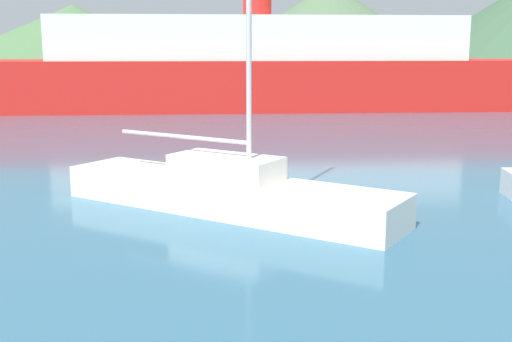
# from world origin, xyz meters

# --- Properties ---
(sailboat_inner) EXTENTS (8.08, 6.42, 8.44)m
(sailboat_inner) POSITION_xyz_m (-0.19, 15.24, 0.51)
(sailboat_inner) COLOR white
(sailboat_inner) RESTS_ON ground_plane
(ferry_distant) EXTENTS (35.42, 7.85, 7.23)m
(ferry_distant) POSITION_xyz_m (1.91, 40.94, 2.48)
(ferry_distant) COLOR red
(ferry_distant) RESTS_ON ground_plane
(hill_central) EXTENTS (41.49, 41.49, 9.11)m
(hill_central) POSITION_xyz_m (-19.40, 86.01, 4.55)
(hill_central) COLOR #476B42
(hill_central) RESTS_ON ground_plane
(hill_east) EXTENTS (35.26, 35.26, 11.43)m
(hill_east) POSITION_xyz_m (12.71, 79.49, 5.71)
(hill_east) COLOR #4C6647
(hill_east) RESTS_ON ground_plane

